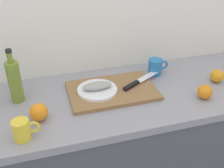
# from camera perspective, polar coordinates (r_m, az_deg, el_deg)

# --- Properties ---
(back_wall) EXTENTS (3.20, 0.05, 2.50)m
(back_wall) POSITION_cam_1_polar(r_m,az_deg,el_deg) (1.55, -4.26, 14.90)
(back_wall) COLOR white
(back_wall) RESTS_ON ground_plane
(kitchen_counter) EXTENTS (2.00, 0.60, 0.90)m
(kitchen_counter) POSITION_cam_1_polar(r_m,az_deg,el_deg) (1.70, -0.68, -15.31)
(kitchen_counter) COLOR #4C5159
(kitchen_counter) RESTS_ON ground_plane
(cutting_board) EXTENTS (0.45, 0.30, 0.02)m
(cutting_board) POSITION_cam_1_polar(r_m,az_deg,el_deg) (1.43, -0.00, -1.37)
(cutting_board) COLOR olive
(cutting_board) RESTS_ON kitchen_counter
(white_plate) EXTENTS (0.21, 0.21, 0.01)m
(white_plate) POSITION_cam_1_polar(r_m,az_deg,el_deg) (1.41, -3.09, -1.26)
(white_plate) COLOR white
(white_plate) RESTS_ON cutting_board
(fish_fillet) EXTENTS (0.15, 0.07, 0.04)m
(fish_fillet) POSITION_cam_1_polar(r_m,az_deg,el_deg) (1.39, -3.12, -0.38)
(fish_fillet) COLOR #999E99
(fish_fillet) RESTS_ON white_plate
(chef_knife) EXTENTS (0.27, 0.17, 0.02)m
(chef_knife) POSITION_cam_1_polar(r_m,az_deg,el_deg) (1.48, 5.38, 0.44)
(chef_knife) COLOR silver
(chef_knife) RESTS_ON cutting_board
(olive_oil_bottle) EXTENTS (0.06, 0.06, 0.28)m
(olive_oil_bottle) POSITION_cam_1_polar(r_m,az_deg,el_deg) (1.40, -19.61, 0.62)
(olive_oil_bottle) COLOR olive
(olive_oil_bottle) RESTS_ON kitchen_counter
(coffee_mug_1) EXTENTS (0.12, 0.08, 0.09)m
(coffee_mug_1) POSITION_cam_1_polar(r_m,az_deg,el_deg) (1.61, 9.07, 3.58)
(coffee_mug_1) COLOR #2672B2
(coffee_mug_1) RESTS_ON kitchen_counter
(coffee_mug_2) EXTENTS (0.11, 0.07, 0.09)m
(coffee_mug_2) POSITION_cam_1_polar(r_m,az_deg,el_deg) (1.18, -18.17, -9.06)
(coffee_mug_2) COLOR yellow
(coffee_mug_2) RESTS_ON kitchen_counter
(orange_0) EXTENTS (0.07, 0.07, 0.07)m
(orange_0) POSITION_cam_1_polar(r_m,az_deg,el_deg) (1.45, 18.75, -1.54)
(orange_0) COLOR orange
(orange_0) RESTS_ON kitchen_counter
(orange_2) EXTENTS (0.07, 0.07, 0.07)m
(orange_2) POSITION_cam_1_polar(r_m,az_deg,el_deg) (1.62, 21.03, 1.60)
(orange_2) COLOR orange
(orange_2) RESTS_ON kitchen_counter
(orange_3) EXTENTS (0.08, 0.08, 0.08)m
(orange_3) POSITION_cam_1_polar(r_m,az_deg,el_deg) (1.27, -15.02, -5.68)
(orange_3) COLOR orange
(orange_3) RESTS_ON kitchen_counter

